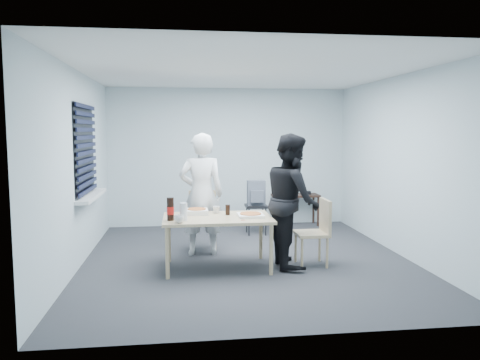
{
  "coord_description": "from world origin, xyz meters",
  "views": [
    {
      "loc": [
        -0.9,
        -6.36,
        1.8
      ],
      "look_at": [
        -0.08,
        0.1,
        1.11
      ],
      "focal_mm": 35.0,
      "sensor_mm": 36.0,
      "label": 1
    }
  ],
  "objects": [
    {
      "name": "chair_far",
      "position": [
        -0.58,
        0.67,
        0.51
      ],
      "size": [
        0.42,
        0.42,
        0.89
      ],
      "color": "tan",
      "rests_on": "ground"
    },
    {
      "name": "chair_right",
      "position": [
        0.91,
        -0.38,
        0.51
      ],
      "size": [
        0.42,
        0.42,
        0.89
      ],
      "color": "tan",
      "rests_on": "ground"
    },
    {
      "name": "papers",
      "position": [
        1.11,
        2.29,
        0.59
      ],
      "size": [
        0.3,
        0.34,
        0.0
      ],
      "primitive_type": "cube",
      "rotation": [
        0.0,
        0.0,
        0.42
      ],
      "color": "white",
      "rests_on": "side_table"
    },
    {
      "name": "pizza_box_a",
      "position": [
        -0.7,
        -0.11,
        0.72
      ],
      "size": [
        0.29,
        0.29,
        0.07
      ],
      "rotation": [
        0.0,
        0.0,
        0.3
      ],
      "color": "white",
      "rests_on": "dining_table"
    },
    {
      "name": "backpack",
      "position": [
        0.39,
        1.59,
        0.72
      ],
      "size": [
        0.31,
        0.22,
        0.43
      ],
      "rotation": [
        0.0,
        0.0,
        -0.27
      ],
      "color": "slate",
      "rests_on": "stool"
    },
    {
      "name": "rubber_band",
      "position": [
        -0.14,
        -0.63,
        0.68
      ],
      "size": [
        0.06,
        0.06,
        0.0
      ],
      "primitive_type": "torus",
      "rotation": [
        0.0,
        0.0,
        0.12
      ],
      "color": "red",
      "rests_on": "dining_table"
    },
    {
      "name": "room",
      "position": [
        -2.2,
        0.4,
        1.44
      ],
      "size": [
        5.0,
        5.0,
        5.0
      ],
      "color": "#2F3034",
      "rests_on": "ground"
    },
    {
      "name": "stool",
      "position": [
        0.39,
        1.6,
        0.4
      ],
      "size": [
        0.37,
        0.37,
        0.51
      ],
      "color": "black",
      "rests_on": "ground"
    },
    {
      "name": "black_box",
      "position": [
        1.48,
        2.28,
        0.62
      ],
      "size": [
        0.16,
        0.14,
        0.06
      ],
      "primitive_type": "cube",
      "rotation": [
        0.0,
        0.0,
        0.29
      ],
      "color": "black",
      "rests_on": "side_table"
    },
    {
      "name": "person_black",
      "position": [
        0.56,
        -0.34,
        0.89
      ],
      "size": [
        0.47,
        0.86,
        1.77
      ],
      "primitive_type": "imported",
      "rotation": [
        0.0,
        0.0,
        1.57
      ],
      "color": "black",
      "rests_on": "ground"
    },
    {
      "name": "pizza_box_b",
      "position": [
        -0.01,
        -0.4,
        0.71
      ],
      "size": [
        0.33,
        0.33,
        0.05
      ],
      "rotation": [
        0.0,
        0.0,
        0.02
      ],
      "color": "white",
      "rests_on": "dining_table"
    },
    {
      "name": "cola_glass",
      "position": [
        -0.29,
        -0.23,
        0.75
      ],
      "size": [
        0.07,
        0.07,
        0.14
      ],
      "primitive_type": "cylinder",
      "rotation": [
        0.0,
        0.0,
        -0.1
      ],
      "color": "black",
      "rests_on": "dining_table"
    },
    {
      "name": "mug_b",
      "position": [
        -0.43,
        -0.07,
        0.73
      ],
      "size": [
        0.1,
        0.1,
        0.09
      ],
      "primitive_type": "imported",
      "color": "silver",
      "rests_on": "dining_table"
    },
    {
      "name": "person_white",
      "position": [
        -0.61,
        0.36,
        0.89
      ],
      "size": [
        0.65,
        0.42,
        1.77
      ],
      "primitive_type": "imported",
      "rotation": [
        0.0,
        0.0,
        3.14
      ],
      "color": "silver",
      "rests_on": "ground"
    },
    {
      "name": "mug_a",
      "position": [
        -0.93,
        -0.71,
        0.73
      ],
      "size": [
        0.17,
        0.17,
        0.1
      ],
      "primitive_type": "imported",
      "rotation": [
        0.0,
        0.0,
        0.52
      ],
      "color": "silver",
      "rests_on": "dining_table"
    },
    {
      "name": "dining_table",
      "position": [
        -0.44,
        -0.36,
        0.62
      ],
      "size": [
        1.4,
        0.89,
        0.68
      ],
      "color": "tan",
      "rests_on": "ground"
    },
    {
      "name": "soda_bottle",
      "position": [
        -1.04,
        -0.53,
        0.82
      ],
      "size": [
        0.09,
        0.09,
        0.29
      ],
      "rotation": [
        0.0,
        0.0,
        0.12
      ],
      "color": "black",
      "rests_on": "dining_table"
    },
    {
      "name": "side_table",
      "position": [
        1.26,
        2.28,
        0.51
      ],
      "size": [
        0.89,
        0.39,
        0.59
      ],
      "color": "#371E18",
      "rests_on": "ground"
    },
    {
      "name": "plastic_cups",
      "position": [
        -0.88,
        -0.56,
        0.8
      ],
      "size": [
        0.11,
        0.11,
        0.22
      ],
      "primitive_type": "cylinder",
      "rotation": [
        0.0,
        0.0,
        -0.17
      ],
      "color": "silver",
      "rests_on": "dining_table"
    }
  ]
}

